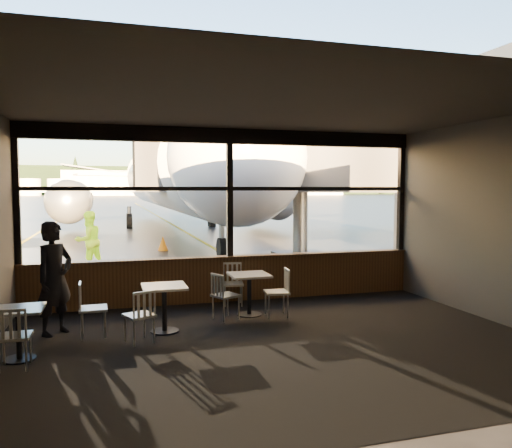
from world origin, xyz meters
name	(u,v)px	position (x,y,z in m)	size (l,w,h in m)	color
ground_plane	(120,198)	(0.00, 120.00, 0.00)	(520.00, 520.00, 0.00)	black
carpet_floor	(277,344)	(0.00, -3.00, 0.01)	(8.00, 6.00, 0.01)	black
ceiling	(277,104)	(0.00, -3.00, 3.50)	(8.00, 6.00, 0.04)	#38332D
wall_right	(503,221)	(4.00, -3.00, 1.75)	(0.04, 6.00, 3.50)	#4E483E
wall_back	(386,251)	(0.00, -6.00, 1.75)	(8.00, 0.04, 3.50)	#4E483E
window_sill	(230,279)	(0.00, 0.00, 0.45)	(8.00, 0.28, 0.90)	#4A2C16
window_header	(229,136)	(0.00, 0.00, 3.35)	(8.00, 0.18, 0.30)	black
mullion_left	(16,194)	(-3.95, 0.00, 2.20)	(0.12, 0.12, 2.60)	black
mullion_centre	(230,194)	(0.00, 0.00, 2.20)	(0.12, 0.12, 2.60)	black
mullion_right	(401,193)	(3.95, 0.00, 2.20)	(0.12, 0.12, 2.60)	black
window_transom	(230,189)	(0.00, 0.00, 2.30)	(8.00, 0.10, 0.08)	black
airliner	(173,126)	(1.17, 19.20, 5.89)	(32.10, 38.52, 11.77)	white
jet_bridge	(298,182)	(3.60, 5.50, 2.53)	(9.47, 11.58, 5.05)	#2B2B2E
cafe_table_near	(249,295)	(0.07, -1.25, 0.38)	(0.69, 0.69, 0.76)	gray
cafe_table_mid	(164,309)	(-1.52, -1.89, 0.38)	(0.69, 0.69, 0.76)	#ACA69E
cafe_table_left	(19,334)	(-3.53, -2.68, 0.35)	(0.64, 0.64, 0.71)	#A6A298
chair_near_e	(277,293)	(0.51, -1.48, 0.44)	(0.48, 0.48, 0.88)	#ACA79B
chair_near_w	(226,296)	(-0.41, -1.41, 0.42)	(0.46, 0.46, 0.84)	#B8B2A6
chair_near_n	(233,284)	(-0.03, -0.40, 0.42)	(0.46, 0.46, 0.84)	#ACA79C
chair_mid_s	(139,316)	(-1.94, -2.35, 0.41)	(0.44, 0.44, 0.81)	beige
chair_mid_w	(93,309)	(-2.61, -1.83, 0.43)	(0.47, 0.47, 0.87)	#A9A398
chair_left_s	(14,337)	(-3.52, -3.01, 0.41)	(0.45, 0.45, 0.82)	#BBB5A9
passenger	(55,278)	(-3.18, -1.53, 0.90)	(0.65, 0.43, 1.79)	black
ground_crew	(89,241)	(-2.94, 4.96, 0.84)	(0.81, 0.63, 1.67)	#BFF219
cone_nose	(163,243)	(-0.47, 8.91, 0.27)	(0.39, 0.39, 0.54)	#EB3C07
cone_wing	(89,224)	(-3.54, 20.48, 0.27)	(0.38, 0.38, 0.53)	#EA5007
hangar_mid	(117,182)	(0.00, 185.00, 5.00)	(38.00, 15.00, 10.00)	silver
hangar_right	(274,180)	(60.00, 178.00, 6.00)	(50.00, 20.00, 12.00)	silver
fuel_tank_a	(29,187)	(-30.00, 182.00, 3.00)	(8.00, 8.00, 6.00)	silver
fuel_tank_b	(59,187)	(-20.00, 182.00, 3.00)	(8.00, 8.00, 6.00)	silver
fuel_tank_c	(89,187)	(-10.00, 182.00, 3.00)	(8.00, 8.00, 6.00)	silver
treeline	(116,180)	(0.00, 210.00, 6.00)	(360.00, 3.00, 12.00)	black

